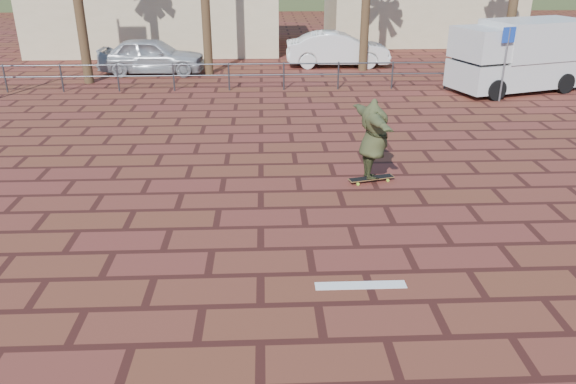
% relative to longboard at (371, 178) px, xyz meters
% --- Properties ---
extents(ground, '(120.00, 120.00, 0.00)m').
position_rel_longboard_xyz_m(ground, '(-1.61, -2.95, -0.08)').
color(ground, maroon).
rests_on(ground, ground).
extents(paint_stripe, '(1.40, 0.22, 0.01)m').
position_rel_longboard_xyz_m(paint_stripe, '(-0.91, -4.15, -0.08)').
color(paint_stripe, white).
rests_on(paint_stripe, ground).
extents(guardrail, '(24.06, 0.06, 1.00)m').
position_rel_longboard_xyz_m(guardrail, '(-1.61, 9.05, 0.60)').
color(guardrail, '#47494F').
rests_on(guardrail, ground).
extents(building_west, '(12.60, 7.60, 4.50)m').
position_rel_longboard_xyz_m(building_west, '(-7.61, 19.05, 2.20)').
color(building_west, beige).
rests_on(building_west, ground).
extents(longboard, '(1.07, 0.49, 0.10)m').
position_rel_longboard_xyz_m(longboard, '(0.00, 0.00, 0.00)').
color(longboard, olive).
rests_on(longboard, ground).
extents(skateboarder, '(0.93, 2.26, 1.78)m').
position_rel_longboard_xyz_m(skateboarder, '(0.00, -0.00, 0.91)').
color(skateboarder, '#3B4022').
rests_on(skateboarder, longboard).
extents(campervan, '(5.16, 3.36, 2.48)m').
position_rel_longboard_xyz_m(campervan, '(6.83, 8.56, 1.22)').
color(campervan, silver).
rests_on(campervan, ground).
extents(car_silver, '(4.38, 1.90, 1.47)m').
position_rel_longboard_xyz_m(car_silver, '(-6.93, 12.22, 0.65)').
color(car_silver, '#A9ACB0').
rests_on(car_silver, ground).
extents(car_white, '(4.51, 1.63, 1.48)m').
position_rel_longboard_xyz_m(car_white, '(0.92, 13.55, 0.66)').
color(car_white, white).
rests_on(car_white, ground).
extents(street_sign, '(0.48, 0.20, 2.44)m').
position_rel_longboard_xyz_m(street_sign, '(5.67, 7.05, 1.62)').
color(street_sign, gray).
rests_on(street_sign, ground).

